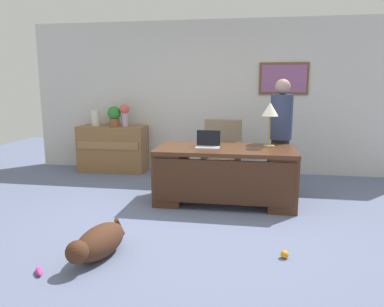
{
  "coord_description": "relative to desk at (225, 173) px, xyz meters",
  "views": [
    {
      "loc": [
        0.6,
        -4.04,
        1.59
      ],
      "look_at": [
        -0.13,
        0.3,
        0.75
      ],
      "focal_mm": 34.08,
      "sensor_mm": 36.0,
      "label": 1
    }
  ],
  "objects": [
    {
      "name": "ground_plane",
      "position": [
        -0.25,
        -0.73,
        -0.41
      ],
      "size": [
        12.0,
        12.0,
        0.0
      ],
      "primitive_type": "plane",
      "color": "slate"
    },
    {
      "name": "back_wall",
      "position": [
        -0.24,
        1.87,
        0.94
      ],
      "size": [
        7.0,
        0.16,
        2.7
      ],
      "color": "silver",
      "rests_on": "ground_plane"
    },
    {
      "name": "desk",
      "position": [
        0.0,
        0.0,
        0.0
      ],
      "size": [
        1.85,
        0.89,
        0.75
      ],
      "color": "#4C2B19",
      "rests_on": "ground_plane"
    },
    {
      "name": "credenza",
      "position": [
        -2.19,
        1.52,
        0.01
      ],
      "size": [
        1.23,
        0.5,
        0.84
      ],
      "color": "olive",
      "rests_on": "ground_plane"
    },
    {
      "name": "armchair",
      "position": [
        -0.13,
        0.95,
        0.06
      ],
      "size": [
        0.6,
        0.59,
        1.03
      ],
      "color": "gray",
      "rests_on": "ground_plane"
    },
    {
      "name": "person_standing",
      "position": [
        0.75,
        0.65,
        0.45
      ],
      "size": [
        0.32,
        0.32,
        1.67
      ],
      "color": "#262323",
      "rests_on": "ground_plane"
    },
    {
      "name": "dog_lying",
      "position": [
        -1.03,
        -1.82,
        -0.26
      ],
      "size": [
        0.43,
        0.81,
        0.3
      ],
      "color": "#472819",
      "rests_on": "ground_plane"
    },
    {
      "name": "laptop",
      "position": [
        -0.24,
        0.03,
        0.4
      ],
      "size": [
        0.32,
        0.22,
        0.22
      ],
      "color": "#B2B5BA",
      "rests_on": "desk"
    },
    {
      "name": "desk_lamp",
      "position": [
        0.57,
        0.19,
        0.81
      ],
      "size": [
        0.22,
        0.22,
        0.6
      ],
      "color": "#9E8447",
      "rests_on": "desk"
    },
    {
      "name": "vase_with_flowers",
      "position": [
        -1.94,
        1.52,
        0.67
      ],
      "size": [
        0.17,
        0.17,
        0.39
      ],
      "color": "#BFA0B9",
      "rests_on": "credenza"
    },
    {
      "name": "vase_empty",
      "position": [
        -2.5,
        1.52,
        0.57
      ],
      "size": [
        0.15,
        0.15,
        0.28
      ],
      "primitive_type": "cylinder",
      "color": "silver",
      "rests_on": "credenza"
    },
    {
      "name": "potted_plant",
      "position": [
        -2.14,
        1.52,
        0.63
      ],
      "size": [
        0.24,
        0.24,
        0.36
      ],
      "color": "brown",
      "rests_on": "credenza"
    },
    {
      "name": "dog_toy_ball",
      "position": [
        0.67,
        -1.54,
        -0.37
      ],
      "size": [
        0.08,
        0.08,
        0.08
      ],
      "primitive_type": "sphere",
      "color": "orange",
      "rests_on": "ground_plane"
    },
    {
      "name": "dog_toy_bone",
      "position": [
        -1.41,
        -2.18,
        -0.39
      ],
      "size": [
        0.14,
        0.15,
        0.05
      ],
      "primitive_type": "ellipsoid",
      "rotation": [
        0.0,
        0.0,
        2.26
      ],
      "color": "#D8338C",
      "rests_on": "ground_plane"
    }
  ]
}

